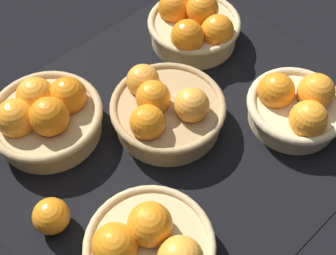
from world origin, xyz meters
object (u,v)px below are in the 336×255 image
Objects in this scene: basket_far_right at (194,26)px; loose_orange_front_gap at (51,216)px; basket_near_right at (296,106)px; basket_near_left at (149,247)px; basket_far_left at (46,116)px; basket_center at (165,110)px.

loose_orange_front_gap is at bearing -162.15° from basket_far_right.
basket_near_right is 3.07× the size of loose_orange_front_gap.
basket_near_left is (-44.47, -1.88, -0.22)cm from basket_near_right.
basket_center is at bearing -38.33° from basket_far_left.
basket_far_right is 3.33× the size of loose_orange_front_gap.
basket_far_right is (1.47, 33.12, 0.54)cm from basket_near_right.
basket_near_left is (-2.72, -36.44, -0.84)cm from basket_far_left.
basket_center is (-23.19, -14.39, -0.34)cm from basket_far_right.
basket_near_left is at bearing -142.69° from basket_far_right.
basket_far_left is at bearing 178.10° from basket_far_right.
basket_far_left is 1.04× the size of basket_near_left.
basket_center is at bearing 139.22° from basket_near_right.
basket_near_right is 54.20cm from basket_far_left.
basket_center is at bearing -148.18° from basket_far_right.
basket_far_right is 27.30cm from basket_center.
basket_near_right is at bearing -92.54° from basket_far_right.
basket_near_left is at bearing -177.58° from basket_near_right.
basket_near_right is 0.86× the size of basket_center.
basket_far_left is 36.55cm from basket_near_left.
basket_far_right is at bearing 37.31° from basket_near_left.
basket_center reaches higher than basket_near_left.
basket_far_right is at bearing 87.46° from basket_near_right.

